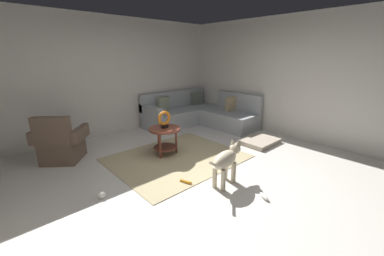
# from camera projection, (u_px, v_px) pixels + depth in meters

# --- Properties ---
(ground_plane) EXTENTS (6.00, 6.00, 0.10)m
(ground_plane) POSITION_uv_depth(u_px,v_px,m) (196.00, 177.00, 3.87)
(ground_plane) COLOR silver
(wall_back) EXTENTS (6.00, 0.12, 2.70)m
(wall_back) POSITION_uv_depth(u_px,v_px,m) (110.00, 77.00, 5.53)
(wall_back) COLOR silver
(wall_back) RESTS_ON ground_plane
(wall_right) EXTENTS (0.12, 6.00, 2.70)m
(wall_right) POSITION_uv_depth(u_px,v_px,m) (291.00, 78.00, 5.34)
(wall_right) COLOR silver
(wall_right) RESTS_ON ground_plane
(area_rug) EXTENTS (2.30, 1.90, 0.01)m
(area_rug) POSITION_uv_depth(u_px,v_px,m) (177.00, 158.00, 4.44)
(area_rug) COLOR tan
(area_rug) RESTS_ON ground_plane
(sectional_couch) EXTENTS (2.20, 2.25, 0.88)m
(sectional_couch) POSITION_uv_depth(u_px,v_px,m) (199.00, 114.00, 6.47)
(sectional_couch) COLOR #9EA3A8
(sectional_couch) RESTS_ON ground_plane
(armchair) EXTENTS (1.00, 0.97, 0.88)m
(armchair) POSITION_uv_depth(u_px,v_px,m) (61.00, 144.00, 4.23)
(armchair) COLOR brown
(armchair) RESTS_ON ground_plane
(side_table) EXTENTS (0.60, 0.60, 0.54)m
(side_table) POSITION_uv_depth(u_px,v_px,m) (165.00, 134.00, 4.49)
(side_table) COLOR brown
(side_table) RESTS_ON ground_plane
(torus_sculpture) EXTENTS (0.28, 0.08, 0.33)m
(torus_sculpture) POSITION_uv_depth(u_px,v_px,m) (164.00, 119.00, 4.40)
(torus_sculpture) COLOR black
(torus_sculpture) RESTS_ON side_table
(dog_bed_mat) EXTENTS (0.80, 0.60, 0.09)m
(dog_bed_mat) POSITION_uv_depth(u_px,v_px,m) (260.00, 141.00, 5.17)
(dog_bed_mat) COLOR #B2A38E
(dog_bed_mat) RESTS_ON ground_plane
(dog) EXTENTS (0.84, 0.31, 0.63)m
(dog) POSITION_uv_depth(u_px,v_px,m) (226.00, 160.00, 3.47)
(dog) COLOR beige
(dog) RESTS_ON ground_plane
(dog_toy_ball) EXTENTS (0.09, 0.09, 0.09)m
(dog_toy_ball) POSITION_uv_depth(u_px,v_px,m) (102.00, 195.00, 3.19)
(dog_toy_ball) COLOR silver
(dog_toy_ball) RESTS_ON ground_plane
(dog_toy_rope) EXTENTS (0.10, 0.19, 0.05)m
(dog_toy_rope) POSITION_uv_depth(u_px,v_px,m) (186.00, 182.00, 3.57)
(dog_toy_rope) COLOR orange
(dog_toy_rope) RESTS_ON ground_plane
(dog_toy_bone) EXTENTS (0.13, 0.19, 0.06)m
(dog_toy_bone) POSITION_uv_depth(u_px,v_px,m) (264.00, 196.00, 3.19)
(dog_toy_bone) COLOR silver
(dog_toy_bone) RESTS_ON ground_plane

